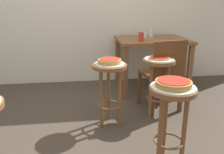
# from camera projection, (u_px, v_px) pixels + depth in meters

# --- Properties ---
(ground_plane) EXTENTS (6.00, 6.00, 0.00)m
(ground_plane) POSITION_uv_depth(u_px,v_px,m) (83.00, 132.00, 2.35)
(ground_plane) COLOR #42382D
(stool_middle) EXTENTS (0.34, 0.34, 0.66)m
(stool_middle) POSITION_uv_depth(u_px,v_px,m) (171.00, 111.00, 1.74)
(stool_middle) COLOR brown
(stool_middle) RESTS_ON ground_plane
(serving_plate_middle) EXTENTS (0.32, 0.32, 0.01)m
(serving_plate_middle) POSITION_uv_depth(u_px,v_px,m) (173.00, 87.00, 1.69)
(serving_plate_middle) COLOR white
(serving_plate_middle) RESTS_ON stool_middle
(pizza_middle) EXTENTS (0.26, 0.26, 0.05)m
(pizza_middle) POSITION_uv_depth(u_px,v_px,m) (173.00, 83.00, 1.68)
(pizza_middle) COLOR #B78442
(pizza_middle) RESTS_ON serving_plate_middle
(stool_leftside) EXTENTS (0.34, 0.34, 0.66)m
(stool_leftside) POSITION_uv_depth(u_px,v_px,m) (110.00, 82.00, 2.37)
(stool_leftside) COLOR brown
(stool_leftside) RESTS_ON ground_plane
(serving_plate_leftside) EXTENTS (0.30, 0.30, 0.01)m
(serving_plate_leftside) POSITION_uv_depth(u_px,v_px,m) (110.00, 64.00, 2.31)
(serving_plate_leftside) COLOR silver
(serving_plate_leftside) RESTS_ON stool_leftside
(pizza_leftside) EXTENTS (0.23, 0.23, 0.05)m
(pizza_leftside) POSITION_uv_depth(u_px,v_px,m) (110.00, 61.00, 2.30)
(pizza_leftside) COLOR tan
(pizza_leftside) RESTS_ON serving_plate_leftside
(stool_rear) EXTENTS (0.34, 0.34, 0.66)m
(stool_rear) POSITION_uv_depth(u_px,v_px,m) (158.00, 76.00, 2.55)
(stool_rear) COLOR brown
(stool_rear) RESTS_ON ground_plane
(serving_plate_rear) EXTENTS (0.31, 0.31, 0.01)m
(serving_plate_rear) POSITION_uv_depth(u_px,v_px,m) (159.00, 59.00, 2.49)
(serving_plate_rear) COLOR silver
(serving_plate_rear) RESTS_ON stool_rear
(pizza_rear) EXTENTS (0.23, 0.23, 0.02)m
(pizza_rear) POSITION_uv_depth(u_px,v_px,m) (159.00, 58.00, 2.49)
(pizza_rear) COLOR tan
(pizza_rear) RESTS_ON serving_plate_rear
(dining_table) EXTENTS (0.98, 0.78, 0.74)m
(dining_table) POSITION_uv_depth(u_px,v_px,m) (152.00, 46.00, 3.37)
(dining_table) COLOR brown
(dining_table) RESTS_ON ground_plane
(cup_near_edge) EXTENTS (0.07, 0.07, 0.12)m
(cup_near_edge) POSITION_uv_depth(u_px,v_px,m) (141.00, 37.00, 3.11)
(cup_near_edge) COLOR red
(cup_near_edge) RESTS_ON dining_table
(cup_far_edge) EXTENTS (0.07, 0.07, 0.11)m
(cup_far_edge) POSITION_uv_depth(u_px,v_px,m) (151.00, 33.00, 3.45)
(cup_far_edge) COLOR silver
(cup_far_edge) RESTS_ON dining_table
(condiment_shaker) EXTENTS (0.04, 0.04, 0.08)m
(condiment_shaker) POSITION_uv_depth(u_px,v_px,m) (146.00, 35.00, 3.39)
(condiment_shaker) COLOR white
(condiment_shaker) RESTS_ON dining_table
(wooden_chair) EXTENTS (0.46, 0.46, 0.85)m
(wooden_chair) POSITION_uv_depth(u_px,v_px,m) (163.00, 73.00, 2.70)
(wooden_chair) COLOR #5B3319
(wooden_chair) RESTS_ON ground_plane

